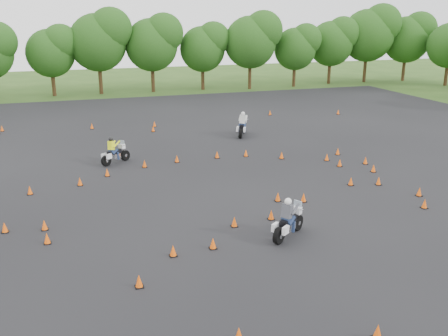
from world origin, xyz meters
TOP-DOWN VIEW (x-y plane):
  - ground at (0.00, 0.00)m, footprint 140.00×140.00m
  - asphalt_pad at (0.00, 6.00)m, footprint 62.00×62.00m
  - treeline at (1.99, 34.80)m, footprint 87.08×32.76m
  - traffic_cones at (-0.55, 5.19)m, footprint 36.47×32.94m
  - rider_grey at (0.73, -2.61)m, footprint 2.32×1.99m
  - rider_yellow at (-5.02, 10.80)m, footprint 2.22×1.84m
  - rider_white at (5.16, 15.41)m, footprint 1.83×2.59m

SIDE VIEW (x-z plane):
  - ground at x=0.00m, z-range 0.00..0.00m
  - asphalt_pad at x=0.00m, z-range 0.01..0.01m
  - traffic_cones at x=-0.55m, z-range 0.01..0.46m
  - rider_yellow at x=-5.02m, z-range 0.00..1.73m
  - rider_grey at x=0.73m, z-range 0.00..1.83m
  - rider_white at x=5.16m, z-range 0.00..1.94m
  - treeline at x=1.99m, z-range -0.82..10.18m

